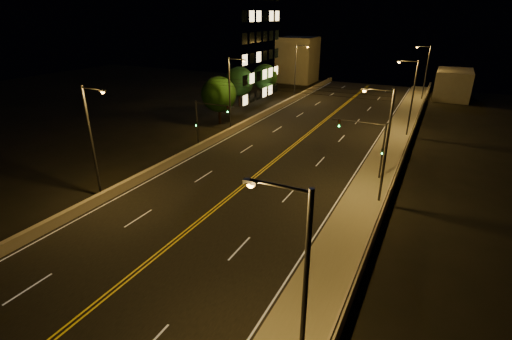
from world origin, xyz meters
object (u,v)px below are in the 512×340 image
at_px(tree_0, 219,94).
at_px(traffic_signal_left, 204,119).
at_px(streetlight_1, 384,141).
at_px(streetlight_5, 231,90).
at_px(streetlight_0, 298,288).
at_px(streetlight_6, 297,68).
at_px(tree_1, 239,82).
at_px(streetlight_2, 411,94).
at_px(streetlight_3, 425,70).
at_px(tree_2, 265,77).
at_px(building_tower, 200,25).
at_px(traffic_signal_right, 372,143).
at_px(streetlight_4, 93,136).

bearing_deg(tree_0, traffic_signal_left, -66.67).
bearing_deg(streetlight_1, streetlight_5, 148.66).
bearing_deg(streetlight_0, streetlight_1, 90.00).
distance_m(streetlight_6, tree_1, 12.66).
bearing_deg(streetlight_5, streetlight_2, 19.11).
distance_m(streetlight_0, streetlight_3, 64.24).
bearing_deg(tree_0, streetlight_3, 50.66).
bearing_deg(tree_0, streetlight_2, 12.38).
distance_m(tree_1, tree_2, 7.88).
height_order(building_tower, tree_2, building_tower).
xyz_separation_m(streetlight_1, streetlight_6, (-21.47, 37.21, 0.00)).
bearing_deg(streetlight_2, streetlight_6, 142.10).
bearing_deg(streetlight_3, tree_2, -157.06).
bearing_deg(tree_0, streetlight_5, -31.89).
bearing_deg(streetlight_6, tree_2, -147.51).
relative_size(streetlight_6, building_tower, 0.36).
bearing_deg(traffic_signal_left, streetlight_3, 63.34).
height_order(streetlight_0, building_tower, building_tower).
bearing_deg(streetlight_2, streetlight_0, -90.00).
relative_size(streetlight_3, tree_2, 1.52).
relative_size(streetlight_1, streetlight_3, 1.00).
distance_m(traffic_signal_right, tree_0, 25.30).
bearing_deg(streetlight_3, building_tower, -155.50).
distance_m(streetlight_5, building_tower, 22.84).
xyz_separation_m(streetlight_4, tree_1, (-6.12, 35.61, -1.34)).
distance_m(streetlight_6, traffic_signal_left, 32.46).
bearing_deg(building_tower, tree_0, -48.82).
height_order(traffic_signal_right, traffic_signal_left, same).
height_order(streetlight_1, streetlight_6, same).
distance_m(streetlight_0, streetlight_2, 39.52).
relative_size(streetlight_3, streetlight_6, 1.00).
bearing_deg(tree_0, traffic_signal_right, -23.91).
xyz_separation_m(streetlight_6, tree_2, (-5.03, -3.20, -1.54)).
bearing_deg(streetlight_2, streetlight_1, -90.00).
xyz_separation_m(streetlight_0, streetlight_5, (-21.47, 32.08, 0.00)).
bearing_deg(streetlight_1, streetlight_4, -156.35).
height_order(streetlight_3, traffic_signal_left, streetlight_3).
bearing_deg(traffic_signal_right, streetlight_3, 87.76).
bearing_deg(building_tower, streetlight_4, -68.39).
bearing_deg(traffic_signal_right, streetlight_6, 121.55).
xyz_separation_m(streetlight_4, tree_0, (-3.24, 24.48, -1.26)).
bearing_deg(streetlight_1, streetlight_3, 90.00).
height_order(streetlight_1, streetlight_2, same).
distance_m(streetlight_1, tree_2, 43.14).
relative_size(streetlight_3, streetlight_5, 1.00).
relative_size(streetlight_3, tree_0, 1.42).
height_order(tree_0, tree_2, tree_0).
distance_m(streetlight_2, traffic_signal_right, 15.86).
distance_m(streetlight_2, building_tower, 38.12).
bearing_deg(streetlight_3, streetlight_0, -90.00).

